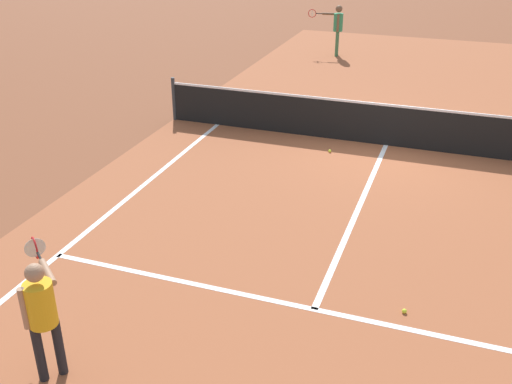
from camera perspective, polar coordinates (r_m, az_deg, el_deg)
The scene contains 10 objects.
ground_plane at distance 13.90m, azimuth 12.21°, elevation 4.35°, with size 60.00×60.00×0.00m, color brown.
court_surface_inbounds at distance 13.90m, azimuth 12.21°, elevation 4.36°, with size 10.62×24.40×0.00m, color #9E5433.
line_sideline_left at distance 10.21m, azimuth -16.75°, elevation -4.47°, with size 0.10×11.89×0.01m, color white.
line_service_near at distance 8.31m, azimuth 5.54°, elevation -11.00°, with size 8.22×0.10×0.01m, color white.
line_center_service at distance 10.99m, azimuth 9.74°, elevation -1.38°, with size 0.10×6.40×0.01m, color white.
net at distance 13.73m, azimuth 12.40°, elevation 6.26°, with size 10.63×0.09×1.07m.
player_near at distance 7.14m, azimuth -19.67°, elevation -10.33°, with size 0.83×0.95×1.53m.
player_far at distance 21.80m, azimuth 7.71°, elevation 15.45°, with size 1.25×0.41×1.73m.
tennis_ball_mid_court at distance 8.43m, azimuth 13.87°, elevation -10.90°, with size 0.07×0.07×0.07m, color #CCE033.
tennis_ball_near_net at distance 13.28m, azimuth 7.01°, elevation 3.88°, with size 0.07×0.07×0.07m, color #CCE033.
Camera 1 is at (1.47, -12.89, 4.99)m, focal length 42.23 mm.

